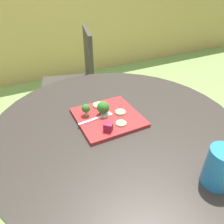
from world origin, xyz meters
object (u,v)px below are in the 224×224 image
at_px(salad_plate, 108,117).
at_px(drinking_glass, 220,169).
at_px(fork, 99,118).
at_px(patio_chair, 77,76).

relative_size(salad_plate, drinking_glass, 2.08).
bearing_deg(fork, salad_plate, -3.14).
distance_m(salad_plate, fork, 0.04).
bearing_deg(fork, drinking_glass, -67.09).
height_order(patio_chair, salad_plate, patio_chair).
bearing_deg(patio_chair, fork, -101.84).
height_order(drinking_glass, fork, drinking_glass).
distance_m(patio_chair, fork, 1.01).
height_order(salad_plate, fork, fork).
relative_size(patio_chair, salad_plate, 3.46).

